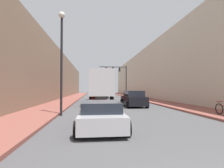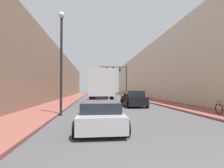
{
  "view_description": "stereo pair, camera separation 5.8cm",
  "coord_description": "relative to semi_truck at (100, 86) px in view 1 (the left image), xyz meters",
  "views": [
    {
      "loc": [
        -2.42,
        -1.46,
        1.84
      ],
      "look_at": [
        -0.46,
        16.35,
        2.32
      ],
      "focal_mm": 28.0,
      "sensor_mm": 36.0,
      "label": 1
    },
    {
      "loc": [
        -2.36,
        -1.47,
        1.84
      ],
      "look_at": [
        -0.46,
        16.35,
        2.32
      ],
      "focal_mm": 28.0,
      "sensor_mm": 36.0,
      "label": 2
    }
  ],
  "objects": [
    {
      "name": "sidewalk_left",
      "position": [
        -4.8,
        8.32,
        -2.07
      ],
      "size": [
        3.24,
        80.0,
        0.15
      ],
      "color": "brown",
      "rests_on": "ground"
    },
    {
      "name": "semi_truck",
      "position": [
        0.0,
        0.0,
        0.0
      ],
      "size": [
        2.57,
        12.77,
        3.82
      ],
      "color": "silver",
      "rests_on": "ground"
    },
    {
      "name": "building_left",
      "position": [
        -9.43,
        8.32,
        2.1
      ],
      "size": [
        6.0,
        80.0,
        8.5
      ],
      "color": "#846B56",
      "rests_on": "ground"
    },
    {
      "name": "street_lamp",
      "position": [
        -3.03,
        -10.88,
        2.42
      ],
      "size": [
        0.44,
        0.44,
        7.17
      ],
      "color": "black",
      "rests_on": "ground"
    },
    {
      "name": "traffic_signal_gantry",
      "position": [
        4.64,
        13.05,
        2.61
      ],
      "size": [
        5.73,
        0.35,
        6.7
      ],
      "color": "black",
      "rests_on": "ground"
    },
    {
      "name": "sidewalk_right",
      "position": [
        7.88,
        8.32,
        -2.07
      ],
      "size": [
        3.24,
        80.0,
        0.15
      ],
      "color": "brown",
      "rests_on": "ground"
    },
    {
      "name": "building_right",
      "position": [
        12.5,
        8.32,
        2.89
      ],
      "size": [
        6.0,
        80.0,
        10.07
      ],
      "color": "beige",
      "rests_on": "ground"
    },
    {
      "name": "suv_car",
      "position": [
        3.32,
        -5.28,
        -1.36
      ],
      "size": [
        2.14,
        4.6,
        1.64
      ],
      "color": "black",
      "rests_on": "ground"
    },
    {
      "name": "sedan_car",
      "position": [
        -0.51,
        -14.98,
        -1.53
      ],
      "size": [
        2.14,
        4.34,
        1.26
      ],
      "color": "#B7B7BC",
      "rests_on": "ground"
    }
  ]
}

